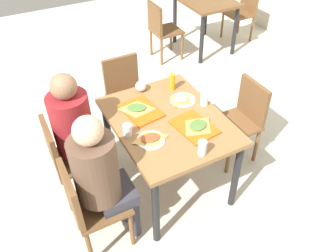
# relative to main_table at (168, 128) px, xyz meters

# --- Properties ---
(ground_plane) EXTENTS (10.00, 10.00, 0.02)m
(ground_plane) POSITION_rel_main_table_xyz_m (0.00, 0.00, -0.68)
(ground_plane) COLOR beige
(main_table) EXTENTS (1.13, 0.87, 0.77)m
(main_table) POSITION_rel_main_table_xyz_m (0.00, 0.00, 0.00)
(main_table) COLOR olive
(main_table) RESTS_ON ground_plane
(chair_near_left) EXTENTS (0.40, 0.40, 0.84)m
(chair_near_left) POSITION_rel_main_table_xyz_m (-0.28, -0.82, -0.18)
(chair_near_left) COLOR brown
(chair_near_left) RESTS_ON ground_plane
(chair_near_right) EXTENTS (0.40, 0.40, 0.84)m
(chair_near_right) POSITION_rel_main_table_xyz_m (0.28, -0.82, -0.18)
(chair_near_right) COLOR brown
(chair_near_right) RESTS_ON ground_plane
(chair_far_side) EXTENTS (0.40, 0.40, 0.84)m
(chair_far_side) POSITION_rel_main_table_xyz_m (0.00, 0.82, -0.18)
(chair_far_side) COLOR brown
(chair_far_side) RESTS_ON ground_plane
(chair_left_end) EXTENTS (0.40, 0.40, 0.84)m
(chair_left_end) POSITION_rel_main_table_xyz_m (-0.95, 0.00, -0.18)
(chair_left_end) COLOR brown
(chair_left_end) RESTS_ON ground_plane
(person_in_red) EXTENTS (0.32, 0.42, 1.25)m
(person_in_red) POSITION_rel_main_table_xyz_m (-0.28, -0.68, 0.07)
(person_in_red) COLOR #383842
(person_in_red) RESTS_ON ground_plane
(person_in_brown_jacket) EXTENTS (0.32, 0.42, 1.25)m
(person_in_brown_jacket) POSITION_rel_main_table_xyz_m (0.28, -0.68, 0.07)
(person_in_brown_jacket) COLOR #383842
(person_in_brown_jacket) RESTS_ON ground_plane
(tray_red_near) EXTENTS (0.39, 0.31, 0.02)m
(tray_red_near) POSITION_rel_main_table_xyz_m (-0.20, -0.15, 0.11)
(tray_red_near) COLOR #D85914
(tray_red_near) RESTS_ON main_table
(tray_red_far) EXTENTS (0.39, 0.31, 0.02)m
(tray_red_far) POSITION_rel_main_table_xyz_m (0.20, 0.13, 0.11)
(tray_red_far) COLOR #D85914
(tray_red_far) RESTS_ON main_table
(paper_plate_center) EXTENTS (0.22, 0.22, 0.01)m
(paper_plate_center) POSITION_rel_main_table_xyz_m (-0.17, 0.24, 0.11)
(paper_plate_center) COLOR white
(paper_plate_center) RESTS_ON main_table
(paper_plate_near_edge) EXTENTS (0.22, 0.22, 0.01)m
(paper_plate_near_edge) POSITION_rel_main_table_xyz_m (0.17, -0.24, 0.11)
(paper_plate_near_edge) COLOR white
(paper_plate_near_edge) RESTS_ON main_table
(pizza_slice_a) EXTENTS (0.26, 0.28, 0.02)m
(pizza_slice_a) POSITION_rel_main_table_xyz_m (-0.23, -0.18, 0.13)
(pizza_slice_a) COLOR tan
(pizza_slice_a) RESTS_ON tray_red_near
(pizza_slice_b) EXTENTS (0.24, 0.27, 0.02)m
(pizza_slice_b) POSITION_rel_main_table_xyz_m (0.22, 0.15, 0.13)
(pizza_slice_b) COLOR #C68C47
(pizza_slice_b) RESTS_ON tray_red_far
(pizza_slice_c) EXTENTS (0.22, 0.23, 0.02)m
(pizza_slice_c) POSITION_rel_main_table_xyz_m (-0.17, 0.23, 0.12)
(pizza_slice_c) COLOR tan
(pizza_slice_c) RESTS_ON paper_plate_center
(pizza_slice_d) EXTENTS (0.18, 0.23, 0.02)m
(pizza_slice_d) POSITION_rel_main_table_xyz_m (0.16, -0.24, 0.12)
(pizza_slice_d) COLOR tan
(pizza_slice_d) RESTS_ON paper_plate_near_edge
(plastic_cup_a) EXTENTS (0.07, 0.07, 0.10)m
(plastic_cup_a) POSITION_rel_main_table_xyz_m (-0.03, 0.37, 0.15)
(plastic_cup_a) COLOR white
(plastic_cup_a) RESTS_ON main_table
(plastic_cup_b) EXTENTS (0.07, 0.07, 0.10)m
(plastic_cup_b) POSITION_rel_main_table_xyz_m (0.03, -0.37, 0.15)
(plastic_cup_b) COLOR white
(plastic_cup_b) RESTS_ON main_table
(soda_can) EXTENTS (0.07, 0.07, 0.12)m
(soda_can) POSITION_rel_main_table_xyz_m (0.48, 0.02, 0.16)
(soda_can) COLOR #B7BCC6
(soda_can) RESTS_ON main_table
(condiment_bottle) EXTENTS (0.06, 0.06, 0.16)m
(condiment_bottle) POSITION_rel_main_table_xyz_m (-0.37, 0.24, 0.18)
(condiment_bottle) COLOR orange
(condiment_bottle) RESTS_ON main_table
(foil_bundle) EXTENTS (0.10, 0.10, 0.10)m
(foil_bundle) POSITION_rel_main_table_xyz_m (-0.48, -0.02, 0.15)
(foil_bundle) COLOR silver
(foil_bundle) RESTS_ON main_table
(background_table) EXTENTS (0.90, 0.70, 0.77)m
(background_table) POSITION_rel_main_table_xyz_m (-2.18, 1.80, -0.03)
(background_table) COLOR brown
(background_table) RESTS_ON ground_plane
(background_chair_near) EXTENTS (0.40, 0.40, 0.84)m
(background_chair_near) POSITION_rel_main_table_xyz_m (-2.18, 1.07, -0.18)
(background_chair_near) COLOR brown
(background_chair_near) RESTS_ON ground_plane
(background_chair_far) EXTENTS (0.40, 0.40, 0.84)m
(background_chair_far) POSITION_rel_main_table_xyz_m (-2.18, 2.54, -0.18)
(background_chair_far) COLOR brown
(background_chair_far) RESTS_ON ground_plane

